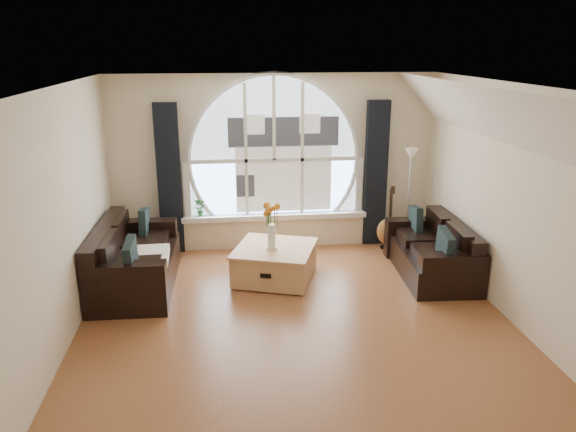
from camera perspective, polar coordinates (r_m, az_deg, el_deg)
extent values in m
cube|color=brown|center=(6.53, 0.95, -11.19)|extent=(5.00, 5.50, 0.01)
cube|color=silver|center=(5.76, 1.09, 13.15)|extent=(5.00, 5.50, 0.01)
cube|color=beige|center=(8.66, -1.46, 5.51)|extent=(5.00, 0.01, 2.70)
cube|color=beige|center=(3.52, 7.25, -12.98)|extent=(5.00, 0.01, 2.70)
cube|color=beige|center=(6.20, -22.54, -0.62)|extent=(0.01, 5.50, 2.70)
cube|color=beige|center=(6.80, 22.37, 0.92)|extent=(0.01, 5.50, 2.70)
cube|color=silver|center=(6.47, 21.03, 9.37)|extent=(0.92, 5.50, 0.72)
cube|color=silver|center=(8.58, -1.45, 7.27)|extent=(2.60, 0.06, 2.15)
cube|color=white|center=(8.77, -1.35, 0.00)|extent=(2.90, 0.22, 0.08)
cube|color=white|center=(8.55, -1.43, 7.24)|extent=(2.76, 0.08, 2.15)
cube|color=silver|center=(8.60, -0.44, 6.46)|extent=(1.70, 0.02, 1.50)
cube|color=black|center=(8.59, -12.08, 3.67)|extent=(0.35, 0.12, 2.30)
cube|color=black|center=(8.88, 8.99, 4.28)|extent=(0.35, 0.12, 2.30)
cube|color=black|center=(7.64, -15.35, -4.18)|extent=(1.00, 1.94, 0.85)
cube|color=black|center=(7.99, 14.52, -3.17)|extent=(0.95, 1.76, 0.76)
cube|color=tan|center=(7.65, -1.36, -4.71)|extent=(1.31, 1.31, 0.50)
cube|color=silver|center=(7.37, -14.29, -4.07)|extent=(0.56, 0.56, 0.10)
cube|color=white|center=(7.38, -1.71, -0.56)|extent=(0.24, 0.24, 0.70)
cube|color=#B2B2B2|center=(8.81, 12.26, 1.64)|extent=(0.24, 0.24, 1.60)
cube|color=brown|center=(8.76, 10.34, -0.17)|extent=(0.41, 0.32, 1.06)
imported|color=#1E6023|center=(8.69, -9.05, 0.90)|extent=(0.16, 0.12, 0.29)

